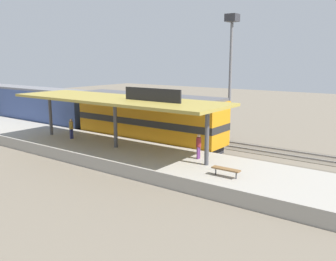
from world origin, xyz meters
TOP-DOWN VIEW (x-y plane):
  - ground_plane at (2.00, 0.00)m, footprint 120.00×120.00m
  - track_near at (0.00, 0.00)m, footprint 3.20×110.00m
  - track_far at (4.60, 0.00)m, footprint 3.20×110.00m
  - platform at (-4.60, 0.00)m, footprint 6.00×44.00m
  - station_canopy at (-4.60, -0.09)m, footprint 5.20×18.00m
  - platform_bench at (-6.00, -10.10)m, footprint 0.44×1.70m
  - locomotive at (0.00, 0.59)m, footprint 2.93×14.43m
  - passenger_carriage_single at (0.00, 18.59)m, footprint 2.90×20.00m
  - freight_car at (4.60, 1.92)m, footprint 2.80×12.00m
  - light_mast at (7.80, -3.34)m, footprint 1.10×1.10m
  - person_waiting at (-4.64, 5.18)m, footprint 0.34×0.34m
  - person_walking at (-3.65, -6.83)m, footprint 0.34×0.34m

SIDE VIEW (x-z plane):
  - ground_plane at x=2.00m, z-range 0.00..0.00m
  - track_near at x=0.00m, z-range -0.05..0.11m
  - track_far at x=4.60m, z-range -0.05..0.11m
  - platform at x=-4.60m, z-range 0.00..0.90m
  - platform_bench at x=-6.00m, z-range 1.09..1.59m
  - person_waiting at x=-4.64m, z-range 1.00..2.71m
  - person_walking at x=-3.65m, z-range 1.00..2.71m
  - freight_car at x=4.60m, z-range 0.20..3.74m
  - passenger_carriage_single at x=0.00m, z-range 0.19..4.43m
  - locomotive at x=0.00m, z-range 0.19..4.63m
  - station_canopy at x=-4.60m, z-range 2.18..6.88m
  - light_mast at x=7.80m, z-range 2.55..14.25m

